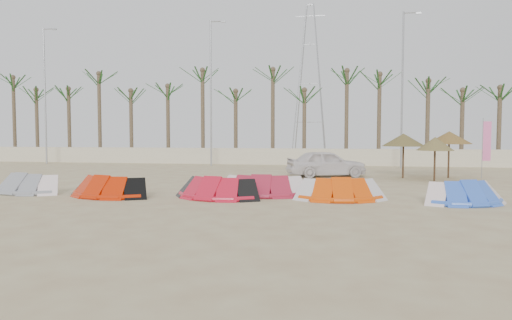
% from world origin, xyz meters
% --- Properties ---
extents(ground, '(120.00, 120.00, 0.00)m').
position_xyz_m(ground, '(0.00, 0.00, 0.00)').
color(ground, '#C3B78B').
rests_on(ground, ground).
extents(boundary_wall, '(60.00, 0.30, 1.30)m').
position_xyz_m(boundary_wall, '(0.00, 22.00, 0.65)').
color(boundary_wall, beige).
rests_on(boundary_wall, ground).
extents(palm_line, '(52.00, 4.00, 7.70)m').
position_xyz_m(palm_line, '(0.67, 23.50, 6.44)').
color(palm_line, brown).
rests_on(palm_line, ground).
extents(lamp_a, '(1.25, 0.14, 11.00)m').
position_xyz_m(lamp_a, '(-19.96, 20.00, 5.77)').
color(lamp_a, '#A5A8AD').
rests_on(lamp_a, ground).
extents(lamp_b, '(1.25, 0.14, 11.00)m').
position_xyz_m(lamp_b, '(-5.96, 20.00, 5.77)').
color(lamp_b, '#A5A8AD').
rests_on(lamp_b, ground).
extents(lamp_c, '(1.25, 0.14, 11.00)m').
position_xyz_m(lamp_c, '(8.04, 20.00, 5.77)').
color(lamp_c, '#A5A8AD').
rests_on(lamp_c, ground).
extents(pylon, '(3.00, 3.00, 14.00)m').
position_xyz_m(pylon, '(1.00, 28.00, 0.00)').
color(pylon, '#A5A8AD').
rests_on(pylon, ground).
extents(kite_grey, '(3.53, 2.18, 0.90)m').
position_xyz_m(kite_grey, '(-9.17, 3.33, 0.42)').
color(kite_grey, gray).
rests_on(kite_grey, ground).
extents(kite_red_left, '(3.82, 2.32, 0.90)m').
position_xyz_m(kite_red_left, '(-5.32, 2.96, 0.42)').
color(kite_red_left, red).
rests_on(kite_red_left, ground).
extents(kite_red_mid, '(3.71, 2.31, 0.90)m').
position_xyz_m(kite_red_mid, '(-1.00, 3.22, 0.42)').
color(kite_red_mid, red).
rests_on(kite_red_mid, ground).
extents(kite_red_right, '(3.56, 1.56, 0.90)m').
position_xyz_m(kite_red_right, '(0.62, 4.30, 0.42)').
color(kite_red_right, '#A91F37').
rests_on(kite_red_right, ground).
extents(kite_orange, '(3.39, 1.93, 0.90)m').
position_xyz_m(kite_orange, '(3.66, 3.59, 0.42)').
color(kite_orange, '#ED4A07').
rests_on(kite_orange, ground).
extents(kite_blue, '(3.29, 2.33, 0.90)m').
position_xyz_m(kite_blue, '(7.97, 3.33, 0.42)').
color(kite_blue, blue).
rests_on(kite_blue, ground).
extents(parasol_left, '(2.36, 2.36, 2.47)m').
position_xyz_m(parasol_left, '(7.13, 12.50, 2.12)').
color(parasol_left, '#4C331E').
rests_on(parasol_left, ground).
extents(parasol_mid, '(1.91, 1.91, 2.29)m').
position_xyz_m(parasol_mid, '(8.51, 11.07, 1.94)').
color(parasol_mid, '#4C331E').
rests_on(parasol_mid, ground).
extents(parasol_right, '(2.44, 2.44, 2.60)m').
position_xyz_m(parasol_right, '(9.62, 12.99, 2.24)').
color(parasol_right, '#4C331E').
rests_on(parasol_right, ground).
extents(flag_pink, '(0.45, 0.04, 3.31)m').
position_xyz_m(flag_pink, '(11.52, 12.96, 1.96)').
color(flag_pink, '#A5A8AD').
rests_on(flag_pink, ground).
extents(car, '(4.81, 3.21, 1.52)m').
position_xyz_m(car, '(2.91, 12.51, 0.76)').
color(car, white).
rests_on(car, ground).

